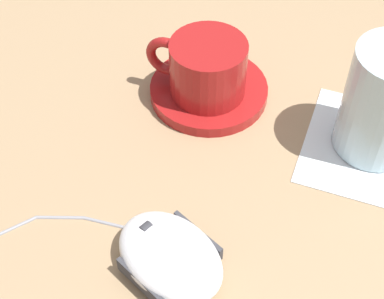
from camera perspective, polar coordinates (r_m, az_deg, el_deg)
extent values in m
plane|color=#9E7F5B|center=(0.56, 8.67, -1.77)|extent=(3.00, 3.00, 0.00)
cylinder|color=maroon|center=(0.62, 1.64, 5.73)|extent=(0.12, 0.12, 0.01)
cylinder|color=maroon|center=(0.59, 1.56, 7.87)|extent=(0.08, 0.08, 0.06)
torus|color=maroon|center=(0.60, -2.44, 9.01)|extent=(0.05, 0.02, 0.05)
ellipsoid|color=silver|center=(0.48, -2.13, -10.31)|extent=(0.12, 0.12, 0.03)
cylinder|color=#38383D|center=(0.48, -4.38, -7.77)|extent=(0.01, 0.01, 0.01)
cube|color=#38383D|center=(0.47, -4.97, -12.87)|extent=(0.04, 0.04, 0.02)
cube|color=#38383D|center=(0.49, 0.57, -8.33)|extent=(0.04, 0.04, 0.02)
cylinder|color=gray|center=(0.52, -8.34, -6.99)|extent=(0.04, 0.01, 0.00)
cylinder|color=gray|center=(0.53, -12.69, -6.37)|extent=(0.04, 0.00, 0.00)
cylinder|color=gray|center=(0.54, -16.94, -7.19)|extent=(0.04, 0.03, 0.00)
sphere|color=gray|center=(0.52, -6.17, -7.54)|extent=(0.00, 0.00, 0.00)
sphere|color=gray|center=(0.53, -10.47, -6.45)|extent=(0.00, 0.00, 0.00)
sphere|color=gray|center=(0.54, -14.88, -6.29)|extent=(0.00, 0.00, 0.00)
cube|color=white|center=(0.59, 17.30, 0.02)|extent=(0.17, 0.17, 0.00)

